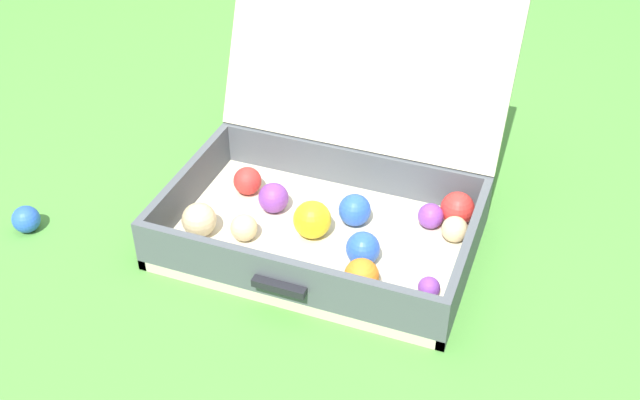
% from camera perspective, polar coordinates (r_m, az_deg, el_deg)
% --- Properties ---
extents(ground_plane, '(16.00, 16.00, 0.00)m').
position_cam_1_polar(ground_plane, '(1.71, -2.29, -2.93)').
color(ground_plane, '#4C8C38').
extents(open_suitcase, '(0.66, 0.63, 0.52)m').
position_cam_1_polar(open_suitcase, '(1.69, 1.10, 1.32)').
color(open_suitcase, beige).
rests_on(open_suitcase, ground).
extents(stray_ball_on_grass, '(0.06, 0.06, 0.06)m').
position_cam_1_polar(stray_ball_on_grass, '(1.84, -20.91, -1.34)').
color(stray_ball_on_grass, blue).
rests_on(stray_ball_on_grass, ground).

